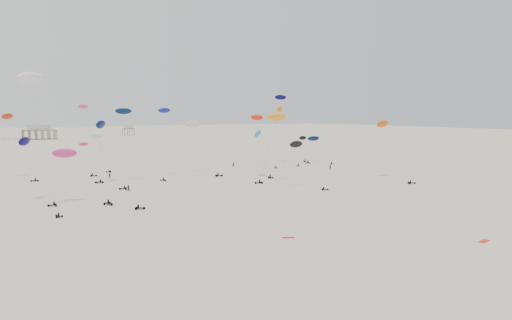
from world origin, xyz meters
TOP-DOWN VIEW (x-y plane):
  - ground_plane at (0.00, 200.00)m, footprint 900.00×900.00m
  - pavilion_main at (-10.00, 350.00)m, footprint 21.00×13.00m
  - pavilion_small at (60.00, 380.00)m, footprint 9.00×7.00m
  - rig_0 at (-39.71, 92.95)m, footprint 9.95×11.29m
  - rig_1 at (-23.03, 146.11)m, footprint 7.66×13.94m
  - rig_2 at (-45.78, 139.31)m, footprint 7.90×15.70m
  - rig_3 at (-9.86, 120.88)m, footprint 7.54×12.99m
  - rig_4 at (11.32, 85.49)m, footprint 5.27×10.15m
  - rig_5 at (38.14, 131.21)m, footprint 3.95×13.13m
  - rig_6 at (41.66, 87.25)m, footprint 7.77×16.75m
  - rig_7 at (50.66, 136.78)m, footprint 4.03×5.10m
  - rig_8 at (-47.05, 90.39)m, footprint 5.58×15.19m
  - rig_9 at (-27.78, 119.34)m, footprint 4.59×5.07m
  - rig_10 at (-22.88, 115.53)m, footprint 8.23×17.27m
  - rig_11 at (-26.79, 137.74)m, footprint 2.93×12.60m
  - rig_12 at (-47.08, 98.77)m, footprint 6.15×13.26m
  - rig_13 at (43.24, 139.81)m, footprint 7.93×15.02m
  - rig_14 at (1.90, 123.79)m, footprint 5.94×15.65m
  - rig_15 at (13.44, 108.03)m, footprint 5.25×10.11m
  - rig_16 at (52.84, 131.74)m, footprint 5.00×14.16m
  - rig_17 at (11.29, 97.62)m, footprint 10.75×4.78m
  - rig_18 at (-34.62, 81.44)m, footprint 8.95×7.34m
  - rig_19 at (29.15, 132.52)m, footprint 4.08×15.84m
  - spectator_0 at (-26.62, 100.31)m, footprint 0.82×0.68m
  - spectator_1 at (41.22, 110.31)m, footprint 1.15×1.00m
  - spectator_2 at (-24.23, 124.96)m, footprint 1.26×0.98m
  - spectator_3 at (18.93, 133.35)m, footprint 0.91×0.88m
  - grounded_kite_a at (2.74, 30.98)m, footprint 2.35×1.40m
  - grounded_kite_b at (-19.62, 47.01)m, footprint 1.91×1.50m

SIDE VIEW (x-z plane):
  - ground_plane at x=0.00m, z-range 0.00..0.00m
  - spectator_0 at x=-26.62m, z-range -0.97..0.97m
  - spectator_1 at x=41.22m, z-range -1.02..1.02m
  - spectator_2 at x=-24.23m, z-range -0.95..0.95m
  - spectator_3 at x=18.93m, z-range -1.03..1.03m
  - grounded_kite_a at x=2.74m, z-range -0.04..0.04m
  - grounded_kite_b at x=-19.62m, z-range -0.04..0.04m
  - pavilion_small at x=60.00m, z-range -0.51..7.49m
  - pavilion_main at x=-10.00m, z-range -0.68..9.12m
  - rig_11 at x=-26.79m, z-range -2.24..10.96m
  - rig_7 at x=50.66m, z-range 0.86..10.32m
  - rig_16 at x=52.84m, z-range 0.17..13.57m
  - rig_18 at x=-34.62m, z-range 0.19..15.25m
  - rig_0 at x=-39.71m, z-range 1.04..14.48m
  - rig_4 at x=11.32m, z-range 2.21..14.69m
  - rig_12 at x=-47.08m, z-range 2.07..17.39m
  - rig_15 at x=13.44m, z-range 3.60..17.18m
  - rig_14 at x=1.90m, z-range 2.06..20.33m
  - rig_9 at x=-27.78m, z-range 3.87..20.08m
  - rig_1 at x=-23.03m, z-range 0.94..23.04m
  - rig_2 at x=-45.78m, z-range 2.22..22.84m
  - rig_6 at x=41.66m, z-range 2.95..22.60m
  - rig_19 at x=29.15m, z-range 3.43..22.63m
  - rig_3 at x=-9.86m, z-range 3.09..24.02m
  - rig_10 at x=-22.88m, z-range 2.65..25.69m
  - rig_17 at x=11.29m, z-range 5.09..23.40m
  - rig_13 at x=43.24m, z-range 6.14..28.09m
  - rig_5 at x=38.14m, z-range 5.22..29.93m
  - rig_8 at x=-47.05m, z-range 8.46..35.26m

